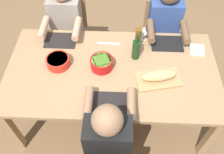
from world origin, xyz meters
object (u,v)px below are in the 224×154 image
(chair_far_left, at_px, (71,29))
(wine_bottle, at_px, (136,49))
(napkin_stack, at_px, (197,50))
(diner_near_center, at_px, (108,139))
(beer_bottle, at_px, (138,38))
(serving_bowl_salad, at_px, (102,63))
(chair_far_right, at_px, (159,31))
(cutting_board, at_px, (158,79))
(bread_loaf, at_px, (159,75))
(wine_glass, at_px, (144,30))
(diner_far_right, at_px, (163,27))
(diner_far_left, at_px, (66,25))
(serving_bowl_greens, at_px, (58,61))
(dining_table, at_px, (112,75))

(chair_far_left, relative_size, wine_bottle, 2.93)
(chair_far_left, relative_size, napkin_stack, 6.07)
(diner_near_center, relative_size, beer_bottle, 5.45)
(chair_far_left, relative_size, serving_bowl_salad, 4.08)
(chair_far_right, bearing_deg, cutting_board, -97.40)
(bread_loaf, xyz_separation_m, beer_bottle, (-0.18, 0.42, 0.04))
(diner_near_center, relative_size, wine_glass, 7.23)
(wine_bottle, bearing_deg, diner_far_right, 56.73)
(serving_bowl_salad, relative_size, beer_bottle, 0.95)
(diner_far_right, xyz_separation_m, wine_glass, (-0.24, -0.24, 0.16))
(diner_far_left, distance_m, serving_bowl_greens, 0.63)
(serving_bowl_greens, relative_size, napkin_stack, 1.56)
(chair_far_right, height_order, wine_bottle, wine_bottle)
(diner_far_right, height_order, diner_far_left, same)
(diner_near_center, bearing_deg, dining_table, 90.00)
(chair_far_right, bearing_deg, diner_far_right, -90.00)
(bread_loaf, height_order, napkin_stack, bread_loaf)
(wine_bottle, distance_m, beer_bottle, 0.15)
(wine_glass, height_order, napkin_stack, wine_glass)
(wine_bottle, distance_m, wine_glass, 0.27)
(dining_table, bearing_deg, wine_glass, 54.50)
(chair_far_right, height_order, diner_far_left, diner_far_left)
(serving_bowl_salad, xyz_separation_m, bread_loaf, (0.52, -0.13, 0.01))
(diner_far_right, height_order, diner_near_center, same)
(wine_glass, bearing_deg, diner_far_left, 164.21)
(diner_near_center, distance_m, wine_glass, 1.14)
(diner_far_right, bearing_deg, napkin_stack, -53.30)
(wine_bottle, bearing_deg, serving_bowl_greens, -170.01)
(bread_loaf, bearing_deg, dining_table, 166.48)
(wine_bottle, xyz_separation_m, napkin_stack, (0.61, 0.11, -0.10))
(chair_far_left, bearing_deg, napkin_stack, -22.46)
(diner_far_left, bearing_deg, chair_far_right, 9.59)
(chair_far_right, distance_m, diner_near_center, 1.62)
(chair_far_left, bearing_deg, cutting_board, -44.55)
(dining_table, xyz_separation_m, diner_far_left, (-0.54, 0.66, 0.03))
(chair_far_left, bearing_deg, bread_loaf, -44.55)
(diner_far_right, height_order, bread_loaf, diner_far_right)
(diner_near_center, relative_size, diner_far_left, 1.00)
(diner_far_right, bearing_deg, serving_bowl_salad, -135.21)
(chair_far_right, distance_m, napkin_stack, 0.69)
(dining_table, distance_m, chair_far_left, 1.02)
(bread_loaf, xyz_separation_m, wine_bottle, (-0.20, 0.27, 0.04))
(cutting_board, xyz_separation_m, bread_loaf, (0.00, 0.00, 0.06))
(wine_glass, distance_m, napkin_stack, 0.56)
(diner_near_center, height_order, cutting_board, diner_near_center)
(bread_loaf, relative_size, wine_bottle, 1.10)
(beer_bottle, bearing_deg, diner_near_center, -103.73)
(wine_bottle, xyz_separation_m, beer_bottle, (0.02, 0.15, 0.00))
(serving_bowl_salad, bearing_deg, diner_near_center, -82.11)
(serving_bowl_salad, distance_m, wine_bottle, 0.35)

